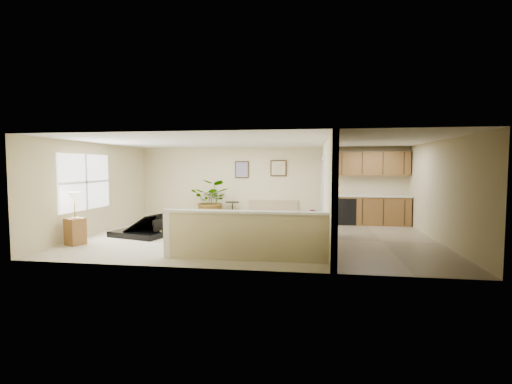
# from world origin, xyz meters

# --- Properties ---
(floor) EXTENTS (9.00, 9.00, 0.00)m
(floor) POSITION_xyz_m (0.00, 0.00, 0.00)
(floor) COLOR #BCAE92
(floor) RESTS_ON ground
(back_wall) EXTENTS (9.00, 0.04, 2.50)m
(back_wall) POSITION_xyz_m (0.00, 3.00, 1.25)
(back_wall) COLOR #C5B787
(back_wall) RESTS_ON floor
(front_wall) EXTENTS (9.00, 0.04, 2.50)m
(front_wall) POSITION_xyz_m (0.00, -3.00, 1.25)
(front_wall) COLOR #C5B787
(front_wall) RESTS_ON floor
(left_wall) EXTENTS (0.04, 6.00, 2.50)m
(left_wall) POSITION_xyz_m (-4.50, 0.00, 1.25)
(left_wall) COLOR #C5B787
(left_wall) RESTS_ON floor
(right_wall) EXTENTS (0.04, 6.00, 2.50)m
(right_wall) POSITION_xyz_m (4.50, 0.00, 1.25)
(right_wall) COLOR #C5B787
(right_wall) RESTS_ON floor
(ceiling) EXTENTS (9.00, 6.00, 0.04)m
(ceiling) POSITION_xyz_m (0.00, 0.00, 2.50)
(ceiling) COLOR silver
(ceiling) RESTS_ON back_wall
(kitchen_vinyl) EXTENTS (2.70, 6.00, 0.01)m
(kitchen_vinyl) POSITION_xyz_m (3.15, 0.00, 0.00)
(kitchen_vinyl) COLOR gray
(kitchen_vinyl) RESTS_ON floor
(interior_partition) EXTENTS (0.18, 5.99, 2.50)m
(interior_partition) POSITION_xyz_m (1.80, 0.25, 1.22)
(interior_partition) COLOR #C5B787
(interior_partition) RESTS_ON floor
(pony_half_wall) EXTENTS (3.42, 0.22, 1.00)m
(pony_half_wall) POSITION_xyz_m (0.08, -2.30, 0.52)
(pony_half_wall) COLOR #C5B787
(pony_half_wall) RESTS_ON floor
(left_window) EXTENTS (0.05, 2.15, 1.45)m
(left_window) POSITION_xyz_m (-4.49, -0.50, 1.45)
(left_window) COLOR white
(left_window) RESTS_ON left_wall
(wall_art_left) EXTENTS (0.48, 0.04, 0.58)m
(wall_art_left) POSITION_xyz_m (-0.95, 2.97, 1.75)
(wall_art_left) COLOR #342412
(wall_art_left) RESTS_ON back_wall
(wall_mirror) EXTENTS (0.55, 0.04, 0.55)m
(wall_mirror) POSITION_xyz_m (0.30, 2.97, 1.80)
(wall_mirror) COLOR #342412
(wall_mirror) RESTS_ON back_wall
(kitchen_cabinets) EXTENTS (2.36, 0.65, 2.33)m
(kitchen_cabinets) POSITION_xyz_m (3.19, 2.73, 0.87)
(kitchen_cabinets) COLOR brown
(kitchen_cabinets) RESTS_ON floor
(piano) EXTENTS (1.95, 1.95, 1.37)m
(piano) POSITION_xyz_m (-3.10, 0.04, 0.57)
(piano) COLOR black
(piano) RESTS_ON floor
(piano_bench) EXTENTS (0.59, 0.92, 0.57)m
(piano_bench) POSITION_xyz_m (-1.28, -0.20, 0.28)
(piano_bench) COLOR black
(piano_bench) RESTS_ON floor
(loveseat) EXTENTS (1.72, 1.04, 0.96)m
(loveseat) POSITION_xyz_m (0.15, 2.70, 0.36)
(loveseat) COLOR #9D8C64
(loveseat) RESTS_ON floor
(accent_table) EXTENTS (0.47, 0.47, 0.68)m
(accent_table) POSITION_xyz_m (-1.22, 2.65, 0.44)
(accent_table) COLOR black
(accent_table) RESTS_ON floor
(palm_plant) EXTENTS (1.36, 1.20, 1.42)m
(palm_plant) POSITION_xyz_m (-1.92, 2.64, 0.70)
(palm_plant) COLOR black
(palm_plant) RESTS_ON floor
(small_plant) EXTENTS (0.38, 0.38, 0.53)m
(small_plant) POSITION_xyz_m (1.45, 2.02, 0.23)
(small_plant) COLOR black
(small_plant) RESTS_ON floor
(lamp_stand) EXTENTS (0.49, 0.49, 1.26)m
(lamp_stand) POSITION_xyz_m (-4.15, -1.46, 0.53)
(lamp_stand) COLOR brown
(lamp_stand) RESTS_ON floor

